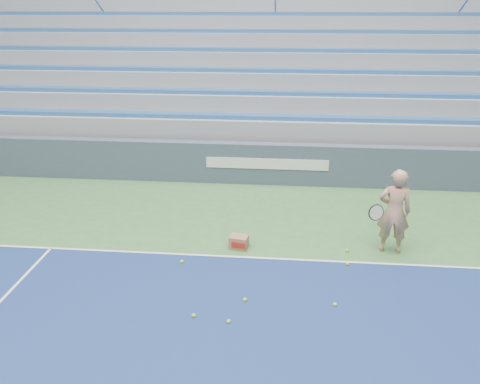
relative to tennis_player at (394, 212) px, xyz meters
The scene contains 11 objects.
sponsor_barrier 4.30m from the tennis_player, 126.06° to the left, with size 30.00×0.32×1.10m.
bleachers 9.65m from the tennis_player, 105.40° to the left, with size 31.00×9.15×7.30m.
tennis_player is the anchor object (origin of this frame).
ball_box 3.03m from the tennis_player, behind, with size 0.39×0.33×0.26m.
tennis_ball_0 3.90m from the tennis_player, 138.93° to the right, with size 0.07×0.07×0.07m, color #B4E32E.
tennis_ball_1 4.12m from the tennis_player, 168.05° to the right, with size 0.07×0.07×0.07m, color #B4E32E.
tennis_ball_2 4.27m from the tennis_player, 144.87° to the right, with size 0.07×0.07×0.07m, color #B4E32E.
tennis_ball_3 1.36m from the tennis_player, 144.10° to the right, with size 0.07×0.07×0.07m, color #B4E32E.
tennis_ball_4 2.42m from the tennis_player, 122.55° to the right, with size 0.07×0.07×0.07m, color #B4E32E.
tennis_ball_5 1.16m from the tennis_player, behind, with size 0.07×0.07×0.07m, color #B4E32E.
tennis_ball_6 3.40m from the tennis_player, 144.22° to the right, with size 0.07×0.07×0.07m, color #B4E32E.
Camera 1 is at (0.36, 4.12, 4.54)m, focal length 35.00 mm.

